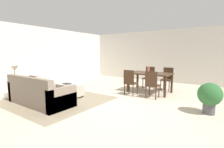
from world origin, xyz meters
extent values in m
plane|color=beige|center=(0.00, 0.00, 0.00)|extent=(10.80, 10.80, 0.00)
cube|color=silver|center=(0.00, 5.00, 1.35)|extent=(9.00, 0.12, 2.70)
cube|color=silver|center=(-4.50, 0.50, 1.35)|extent=(0.12, 11.00, 2.70)
cube|color=gray|center=(-1.84, -0.46, 0.00)|extent=(3.00, 2.80, 0.01)
cube|color=gray|center=(-1.87, -0.99, 0.21)|extent=(2.11, 0.90, 0.42)
cube|color=gray|center=(-1.87, -1.37, 0.64)|extent=(2.11, 0.16, 0.44)
cube|color=gray|center=(-2.85, -0.99, 0.31)|extent=(0.14, 0.90, 0.62)
cube|color=gray|center=(-0.88, -0.99, 0.31)|extent=(0.14, 0.90, 0.62)
cube|color=gray|center=(-2.48, -1.11, 0.59)|extent=(0.34, 0.10, 0.34)
cube|color=gray|center=(-2.07, -1.08, 0.63)|extent=(0.42, 0.15, 0.42)
cube|color=beige|center=(-1.66, -1.08, 0.62)|extent=(0.41, 0.15, 0.41)
cube|color=tan|center=(-1.25, -1.10, 0.61)|extent=(0.38, 0.14, 0.38)
cube|color=#B7AD9E|center=(-1.81, 0.06, 0.24)|extent=(0.96, 0.47, 0.37)
cylinder|color=#422B1C|center=(-2.24, 0.25, 0.03)|extent=(0.05, 0.05, 0.06)
cylinder|color=#422B1C|center=(-1.38, 0.25, 0.03)|extent=(0.05, 0.05, 0.06)
cylinder|color=#422B1C|center=(-2.24, -0.12, 0.03)|extent=(0.05, 0.05, 0.06)
cylinder|color=#422B1C|center=(-1.38, -0.12, 0.03)|extent=(0.05, 0.05, 0.06)
cube|color=olive|center=(-3.22, -1.08, 0.55)|extent=(0.40, 0.40, 0.03)
cylinder|color=olive|center=(-3.39, -0.91, 0.27)|extent=(0.04, 0.04, 0.54)
cylinder|color=olive|center=(-3.05, -0.91, 0.27)|extent=(0.04, 0.04, 0.54)
cylinder|color=olive|center=(-3.39, -1.25, 0.27)|extent=(0.04, 0.04, 0.54)
cylinder|color=olive|center=(-3.05, -1.25, 0.27)|extent=(0.04, 0.04, 0.54)
cylinder|color=brown|center=(-3.22, -1.08, 0.58)|extent=(0.16, 0.16, 0.02)
cylinder|color=brown|center=(-3.22, -1.08, 0.75)|extent=(0.02, 0.02, 0.32)
cone|color=beige|center=(-3.22, -1.08, 1.00)|extent=(0.26, 0.26, 0.18)
cube|color=#422B1C|center=(0.23, 2.26, 0.74)|extent=(1.56, 0.96, 0.04)
cube|color=#422B1C|center=(-0.50, 2.68, 0.36)|extent=(0.07, 0.07, 0.72)
cube|color=#422B1C|center=(0.95, 2.68, 0.36)|extent=(0.07, 0.07, 0.72)
cube|color=#422B1C|center=(-0.50, 1.84, 0.36)|extent=(0.07, 0.07, 0.72)
cube|color=#422B1C|center=(0.95, 1.84, 0.36)|extent=(0.07, 0.07, 0.72)
cube|color=#422B1C|center=(-0.17, 1.49, 0.43)|extent=(0.40, 0.40, 0.04)
cube|color=#422B1C|center=(-0.17, 1.31, 0.69)|extent=(0.40, 0.04, 0.47)
cylinder|color=#422B1C|center=(-0.34, 1.66, 0.21)|extent=(0.04, 0.04, 0.41)
cylinder|color=#422B1C|center=(0.00, 1.66, 0.21)|extent=(0.04, 0.04, 0.41)
cylinder|color=#422B1C|center=(-0.34, 1.32, 0.21)|extent=(0.04, 0.04, 0.41)
cylinder|color=#422B1C|center=(0.00, 1.32, 0.21)|extent=(0.04, 0.04, 0.41)
cube|color=#422B1C|center=(0.62, 1.54, 0.43)|extent=(0.42, 0.42, 0.04)
cube|color=#422B1C|center=(0.63, 1.36, 0.69)|extent=(0.40, 0.06, 0.47)
cylinder|color=#422B1C|center=(0.45, 1.70, 0.21)|extent=(0.04, 0.04, 0.41)
cylinder|color=#422B1C|center=(0.79, 1.71, 0.21)|extent=(0.04, 0.04, 0.41)
cylinder|color=#422B1C|center=(0.46, 1.36, 0.21)|extent=(0.04, 0.04, 0.41)
cylinder|color=#422B1C|center=(0.80, 1.37, 0.21)|extent=(0.04, 0.04, 0.41)
cube|color=#422B1C|center=(-0.13, 2.98, 0.43)|extent=(0.42, 0.42, 0.04)
cube|color=#422B1C|center=(-0.12, 3.16, 0.69)|extent=(0.40, 0.06, 0.47)
cylinder|color=#422B1C|center=(0.03, 2.80, 0.21)|extent=(0.04, 0.04, 0.41)
cylinder|color=#422B1C|center=(-0.31, 2.81, 0.21)|extent=(0.04, 0.04, 0.41)
cylinder|color=#422B1C|center=(0.05, 3.14, 0.21)|extent=(0.04, 0.04, 0.41)
cylinder|color=#422B1C|center=(-0.29, 3.15, 0.21)|extent=(0.04, 0.04, 0.41)
cube|color=#422B1C|center=(0.65, 2.98, 0.43)|extent=(0.42, 0.42, 0.04)
cube|color=#422B1C|center=(0.66, 3.16, 0.69)|extent=(0.40, 0.06, 0.47)
cylinder|color=#422B1C|center=(0.82, 2.81, 0.21)|extent=(0.04, 0.04, 0.41)
cylinder|color=#422B1C|center=(0.48, 2.82, 0.21)|extent=(0.04, 0.04, 0.41)
cylinder|color=#422B1C|center=(0.83, 3.15, 0.21)|extent=(0.04, 0.04, 0.41)
cylinder|color=#422B1C|center=(0.49, 3.16, 0.21)|extent=(0.04, 0.04, 0.41)
cylinder|color=#B26659|center=(0.16, 2.26, 0.88)|extent=(0.08, 0.08, 0.23)
cube|color=#333338|center=(-1.95, 0.06, 0.44)|extent=(0.28, 0.23, 0.03)
cylinder|color=#4C4C51|center=(2.33, 0.93, 0.13)|extent=(0.28, 0.28, 0.26)
sphere|color=#2D6633|center=(2.33, 0.93, 0.50)|extent=(0.57, 0.57, 0.57)
camera|label=1|loc=(2.60, -3.69, 1.51)|focal=26.30mm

